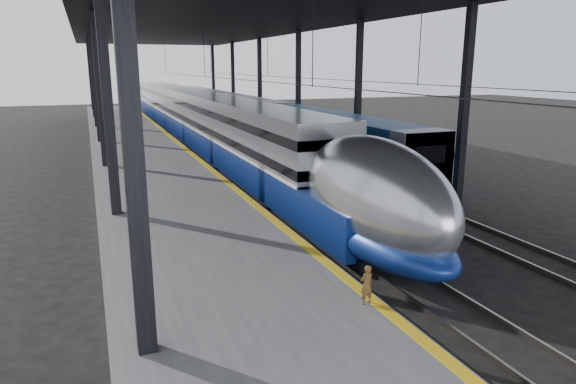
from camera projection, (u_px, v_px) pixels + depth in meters
ground at (316, 265)px, 16.58m from camera, size 160.00×160.00×0.00m
platform at (141, 157)px, 33.34m from camera, size 6.00×80.00×1.00m
yellow_strip at (184, 147)px, 34.20m from camera, size 0.30×80.00×0.01m
rails at (258, 156)px, 36.25m from camera, size 6.52×80.00×0.16m
canopy at (218, 21)px, 33.18m from camera, size 18.00×75.00×9.47m
tgv_train at (200, 120)px, 41.73m from camera, size 2.94×65.20×4.22m
second_train at (246, 116)px, 46.77m from camera, size 2.58×56.05×3.56m
child at (367, 285)px, 11.56m from camera, size 0.37×0.27×0.93m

